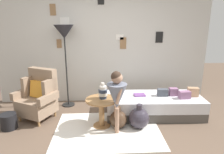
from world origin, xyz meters
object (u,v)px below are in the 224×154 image
(person_child, at_px, (117,94))
(book_on_daybed, at_px, (140,95))
(daybed, at_px, (154,105))
(magazine_basket, at_px, (9,121))
(vase_striped, at_px, (103,92))
(demijohn_far, at_px, (139,118))
(armchair, at_px, (39,96))
(side_table, at_px, (102,107))
(floor_lamp, at_px, (64,35))
(demijohn_near, at_px, (118,119))

(person_child, xyz_separation_m, book_on_daybed, (0.52, 0.67, -0.28))
(daybed, height_order, magazine_basket, daybed)
(book_on_daybed, bearing_deg, vase_striped, -149.27)
(demijohn_far, xyz_separation_m, magazine_basket, (-2.32, 0.09, -0.05))
(armchair, xyz_separation_m, person_child, (1.48, -0.63, 0.25))
(demijohn_far, bearing_deg, side_table, 172.20)
(floor_lamp, distance_m, person_child, 1.80)
(armchair, bearing_deg, person_child, -22.93)
(daybed, distance_m, demijohn_near, 0.91)
(side_table, relative_size, vase_striped, 1.95)
(daybed, height_order, demijohn_near, demijohn_near)
(vase_striped, distance_m, person_child, 0.32)
(side_table, bearing_deg, person_child, -38.19)
(armchair, xyz_separation_m, vase_striped, (1.26, -0.40, 0.21))
(floor_lamp, xyz_separation_m, magazine_basket, (-0.90, -0.99, -1.43))
(vase_striped, bearing_deg, person_child, -45.18)
(vase_striped, bearing_deg, daybed, 20.71)
(daybed, height_order, person_child, person_child)
(vase_striped, xyz_separation_m, demijohn_far, (0.63, -0.12, -0.46))
(book_on_daybed, height_order, demijohn_near, book_on_daybed)
(armchair, relative_size, person_child, 0.89)
(side_table, height_order, magazine_basket, side_table)
(side_table, xyz_separation_m, book_on_daybed, (0.77, 0.47, 0.03))
(floor_lamp, relative_size, demijohn_far, 3.95)
(vase_striped, distance_m, demijohn_near, 0.56)
(demijohn_near, relative_size, magazine_basket, 1.44)
(demijohn_near, distance_m, magazine_basket, 1.95)
(floor_lamp, height_order, person_child, floor_lamp)
(vase_striped, height_order, demijohn_far, vase_striped)
(armchair, relative_size, demijohn_far, 2.15)
(armchair, bearing_deg, vase_striped, -17.61)
(daybed, relative_size, magazine_basket, 6.88)
(armchair, height_order, side_table, armchair)
(armchair, distance_m, vase_striped, 1.33)
(side_table, distance_m, demijohn_far, 0.70)
(magazine_basket, bearing_deg, armchair, 44.60)
(demijohn_near, bearing_deg, demijohn_far, -4.09)
(demijohn_far, bearing_deg, vase_striped, 169.49)
(vase_striped, height_order, book_on_daybed, vase_striped)
(floor_lamp, relative_size, demijohn_near, 4.42)
(daybed, xyz_separation_m, demijohn_near, (-0.77, -0.48, -0.04))
(side_table, bearing_deg, armchair, 160.87)
(demijohn_far, bearing_deg, book_on_daybed, 79.03)
(side_table, relative_size, demijohn_far, 1.26)
(side_table, distance_m, book_on_daybed, 0.90)
(floor_lamp, relative_size, book_on_daybed, 8.11)
(demijohn_near, distance_m, demijohn_far, 0.37)
(vase_striped, bearing_deg, magazine_basket, -179.16)
(magazine_basket, bearing_deg, person_child, -6.09)
(daybed, distance_m, demijohn_far, 0.65)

